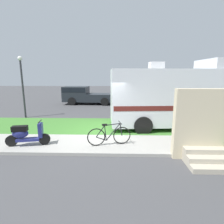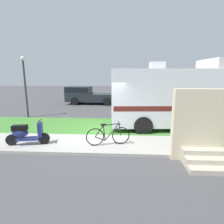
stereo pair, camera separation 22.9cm
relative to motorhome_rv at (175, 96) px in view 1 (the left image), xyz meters
The scene contains 11 objects.
ground_plane 4.55m from the motorhome_rv, 158.89° to the right, with size 80.00×80.00×0.00m, color #424244.
sidewalk 5.06m from the motorhome_rv, 145.33° to the right, with size 24.00×2.00×0.12m.
grass_strip 4.27m from the motorhome_rv, behind, with size 24.00×3.40×0.08m.
motorhome_rv is the anchor object (origin of this frame).
scooter 7.38m from the motorhome_rv, 155.12° to the right, with size 1.65×0.60×0.97m.
bicycle 4.63m from the motorhome_rv, 139.30° to the right, with size 1.70×0.56×0.91m.
pickup_truck_near 4.90m from the motorhome_rv, 85.73° to the left, with size 5.80×2.34×1.71m.
pickup_truck_far 10.33m from the motorhome_rv, 127.81° to the left, with size 5.31×2.23×1.73m.
porch_steps 3.89m from the motorhome_rv, 92.48° to the right, with size 2.00×1.26×2.40m.
bottle_green 3.10m from the motorhome_rv, 87.45° to the right, with size 0.07×0.07×0.25m.
street_lamp_post 9.56m from the motorhome_rv, 167.37° to the left, with size 0.28×0.28×4.02m.
Camera 1 is at (0.85, -8.08, 2.82)m, focal length 28.76 mm.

